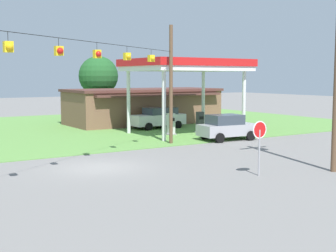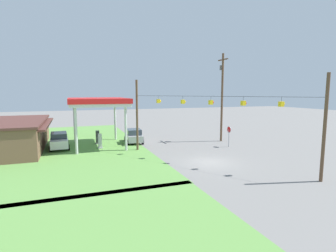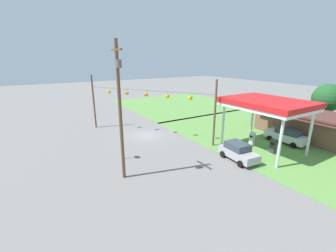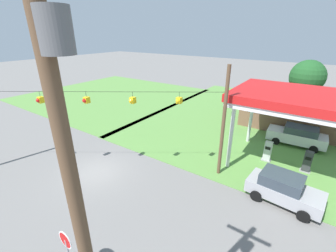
# 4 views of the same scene
# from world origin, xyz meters

# --- Properties ---
(ground_plane) EXTENTS (160.00, 160.00, 0.00)m
(ground_plane) POSITION_xyz_m (0.00, 0.00, 0.00)
(ground_plane) COLOR slate
(grass_verge_station_corner) EXTENTS (36.00, 28.00, 0.04)m
(grass_verge_station_corner) POSITION_xyz_m (13.33, 17.92, 0.02)
(grass_verge_station_corner) COLOR #5B8E42
(grass_verge_station_corner) RESTS_ON ground
(grass_verge_opposite_corner) EXTENTS (24.00, 24.00, 0.04)m
(grass_verge_opposite_corner) POSITION_xyz_m (-16.00, 16.00, 0.02)
(grass_verge_opposite_corner) COLOR #5B8E42
(grass_verge_opposite_corner) RESTS_ON ground
(gas_station_canopy) EXTENTS (8.68, 6.63, 5.80)m
(gas_station_canopy) POSITION_xyz_m (11.33, 8.85, 5.27)
(gas_station_canopy) COLOR silver
(gas_station_canopy) RESTS_ON ground
(gas_station_store) EXTENTS (14.53, 6.84, 3.32)m
(gas_station_store) POSITION_xyz_m (12.66, 17.90, 1.68)
(gas_station_store) COLOR brown
(gas_station_store) RESTS_ON ground
(fuel_pump_near) EXTENTS (0.71, 0.56, 1.69)m
(fuel_pump_near) POSITION_xyz_m (9.95, 8.85, 0.81)
(fuel_pump_near) COLOR gray
(fuel_pump_near) RESTS_ON ground
(fuel_pump_far) EXTENTS (0.71, 0.56, 1.69)m
(fuel_pump_far) POSITION_xyz_m (12.71, 8.85, 0.81)
(fuel_pump_far) COLOR gray
(fuel_pump_far) RESTS_ON ground
(car_at_pumps_front) EXTENTS (4.33, 2.39, 1.81)m
(car_at_pumps_front) POSITION_xyz_m (11.80, 4.42, 0.93)
(car_at_pumps_front) COLOR #9E9EA3
(car_at_pumps_front) RESTS_ON ground
(car_at_pumps_rear) EXTENTS (4.89, 2.25, 1.83)m
(car_at_pumps_rear) POSITION_xyz_m (11.51, 13.30, 0.95)
(car_at_pumps_rear) COLOR white
(car_at_pumps_rear) RESTS_ON ground
(stop_sign_roadside) EXTENTS (0.80, 0.08, 2.50)m
(stop_sign_roadside) POSITION_xyz_m (5.37, -5.62, 1.81)
(stop_sign_roadside) COLOR #99999E
(stop_sign_roadside) RESTS_ON ground
(utility_pole_main) EXTENTS (2.20, 0.44, 11.46)m
(utility_pole_main) POSITION_xyz_m (9.06, -6.83, 6.37)
(utility_pole_main) COLOR brown
(utility_pole_main) RESTS_ON ground
(signal_span_gantry) EXTENTS (15.18, 10.24, 7.84)m
(signal_span_gantry) POSITION_xyz_m (-0.00, -0.02, 4.36)
(signal_span_gantry) COLOR brown
(signal_span_gantry) RESTS_ON ground
(tree_behind_station) EXTENTS (4.08, 4.08, 6.58)m
(tree_behind_station) POSITION_xyz_m (10.68, 23.83, 4.52)
(tree_behind_station) COLOR #4C3828
(tree_behind_station) RESTS_ON ground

